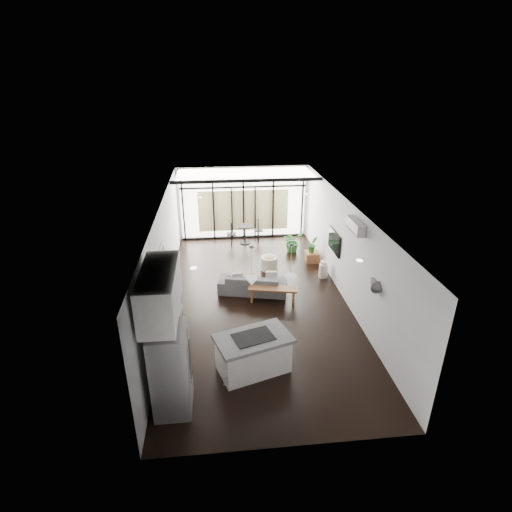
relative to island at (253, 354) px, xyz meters
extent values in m
cube|color=black|center=(0.40, 2.95, -0.43)|extent=(5.00, 10.00, 0.00)
cube|color=silver|center=(0.40, 2.95, 2.37)|extent=(5.00, 10.00, 0.00)
cube|color=white|center=(-2.10, 2.95, 0.97)|extent=(0.02, 10.00, 2.80)
cube|color=white|center=(2.90, 2.95, 0.97)|extent=(0.02, 10.00, 2.80)
cube|color=white|center=(0.40, 7.95, 0.97)|extent=(5.00, 0.02, 2.80)
cube|color=white|center=(0.40, -2.05, 0.97)|extent=(5.00, 0.02, 2.80)
cube|color=black|center=(0.40, 7.83, 0.97)|extent=(5.00, 0.20, 2.80)
cube|color=silver|center=(0.40, 6.95, 2.34)|extent=(4.70, 1.90, 0.06)
cube|color=beige|center=(0.40, 7.90, 0.67)|extent=(3.50, 0.02, 1.60)
cube|color=white|center=(0.00, 0.00, 0.00)|extent=(1.78, 1.37, 0.86)
cube|color=black|center=(0.00, 0.00, 0.43)|extent=(0.96, 0.78, 0.01)
cube|color=#99989D|center=(-1.62, -0.90, 0.46)|extent=(0.69, 0.86, 1.77)
cube|color=white|center=(-1.75, -0.10, 0.74)|extent=(0.60, 0.63, 2.33)
cube|color=white|center=(-1.72, -0.55, 1.92)|extent=(0.62, 1.75, 0.86)
cone|color=silver|center=(0.00, 0.30, 1.59)|extent=(0.26, 0.26, 0.18)
cone|color=silver|center=(0.80, 0.30, 1.59)|extent=(0.26, 0.26, 0.18)
imported|color=#4C4C4E|center=(0.33, 3.45, -0.04)|extent=(2.08, 1.02, 0.78)
cube|color=brown|center=(0.83, 2.82, -0.21)|extent=(1.42, 0.63, 0.44)
cylinder|color=beige|center=(1.01, 4.90, -0.21)|extent=(0.66, 0.66, 0.44)
cube|color=brown|center=(2.56, 5.36, -0.25)|extent=(0.48, 0.48, 0.35)
imported|color=#276A29|center=(2.05, 6.29, -0.11)|extent=(1.01, 1.05, 0.63)
imported|color=#276A29|center=(2.56, 5.36, 0.05)|extent=(0.44, 0.64, 0.26)
cylinder|color=silver|center=(2.65, 4.17, -0.15)|extent=(0.31, 0.31, 0.56)
cube|color=black|center=(0.40, 7.26, -0.04)|extent=(1.72, 1.08, 0.77)
cube|color=black|center=(2.86, 3.95, 0.87)|extent=(0.05, 1.10, 0.65)
cube|color=silver|center=(2.78, 2.15, 2.02)|extent=(0.22, 0.90, 0.30)
cube|color=black|center=(-2.07, 2.45, 1.12)|extent=(0.04, 0.70, 0.90)
camera|label=1|loc=(-0.67, -6.90, 5.42)|focal=28.00mm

